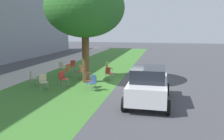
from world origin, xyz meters
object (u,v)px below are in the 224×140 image
object	(u,v)px
chair_0	(62,67)
chair_1	(63,78)
chair_2	(80,70)
chair_3	(43,81)
chair_8	(109,73)
chair_4	(108,67)
chair_11	(33,77)
chair_5	(73,65)
chair_9	(89,79)
chair_6	(92,81)
street_tree	(85,8)
chair_10	(86,71)
parked_car	(148,85)
chair_7	(67,69)

from	to	relation	value
chair_0	chair_1	size ratio (longest dim) A/B	1.00
chair_2	chair_3	world-z (taller)	same
chair_0	chair_8	distance (m)	4.24
chair_4	chair_11	xyz separation A→B (m)	(-4.34, 3.54, 0.00)
chair_5	chair_9	distance (m)	5.28
chair_0	chair_6	xyz separation A→B (m)	(-4.14, -3.65, 0.00)
chair_6	chair_9	xyz separation A→B (m)	(0.55, 0.37, 0.00)
chair_3	chair_5	bearing A→B (deg)	4.51
street_tree	chair_0	world-z (taller)	street_tree
chair_10	chair_9	bearing A→B (deg)	-156.49
chair_8	chair_9	world-z (taller)	same
chair_4	parked_car	bearing A→B (deg)	-151.28
chair_2	chair_7	bearing A→B (deg)	74.77
chair_9	chair_10	size ratio (longest dim) A/B	1.00
chair_3	chair_7	bearing A→B (deg)	2.86
chair_6	chair_3	bearing A→B (deg)	98.49
chair_1	chair_11	size ratio (longest dim) A/B	1.00
chair_7	chair_8	distance (m)	3.23
chair_0	chair_4	bearing A→B (deg)	-81.59
chair_7	chair_8	xyz separation A→B (m)	(-0.57, -3.18, 0.00)
street_tree	chair_8	bearing A→B (deg)	-58.55
chair_3	chair_5	size ratio (longest dim) A/B	1.00
chair_2	chair_8	size ratio (longest dim) A/B	1.00
chair_5	chair_11	bearing A→B (deg)	172.22
street_tree	chair_9	bearing A→B (deg)	-154.48
chair_5	chair_9	xyz separation A→B (m)	(-4.50, -2.75, 0.00)
chair_8	parked_car	xyz separation A→B (m)	(-4.03, -2.77, 0.32)
chair_1	chair_10	bearing A→B (deg)	-17.34
chair_3	street_tree	bearing A→B (deg)	-37.27
chair_11	chair_1	bearing A→B (deg)	-83.57
chair_1	chair_7	distance (m)	2.84
chair_3	chair_4	distance (m)	5.61
chair_0	chair_5	world-z (taller)	same
chair_0	chair_6	bearing A→B (deg)	-138.55
chair_1	chair_4	distance (m)	4.48
street_tree	chair_11	distance (m)	5.11
chair_2	street_tree	bearing A→B (deg)	-142.35
chair_5	chair_8	bearing A→B (deg)	-125.27
chair_8	parked_car	distance (m)	4.91
street_tree	chair_6	distance (m)	4.51
chair_7	chair_9	size ratio (longest dim) A/B	1.00
chair_3	chair_11	xyz separation A→B (m)	(0.71, 1.08, 0.00)
street_tree	chair_10	world-z (taller)	street_tree
chair_7	chair_0	bearing A→B (deg)	40.11
chair_1	chair_4	xyz separation A→B (m)	(4.13, -1.72, 0.00)
chair_1	chair_6	distance (m)	2.02
chair_2	chair_8	distance (m)	2.14
chair_4	parked_car	size ratio (longest dim) A/B	0.24
chair_1	chair_9	xyz separation A→B (m)	(0.04, -1.58, 0.00)
chair_10	street_tree	bearing A→B (deg)	-159.78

